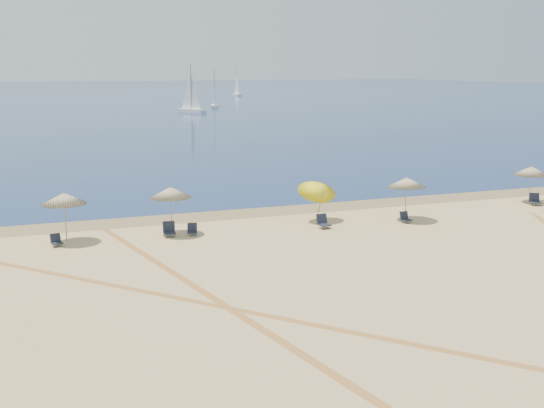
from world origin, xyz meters
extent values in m
plane|color=tan|center=(0.00, 0.00, 0.00)|extent=(160.00, 160.00, 0.00)
plane|color=#0C2151|center=(0.00, 225.00, 0.01)|extent=(500.00, 500.00, 0.00)
plane|color=olive|center=(0.00, 24.00, 0.00)|extent=(500.00, 500.00, 0.00)
cylinder|color=gray|center=(-10.67, 20.64, 1.17)|extent=(0.05, 0.05, 2.35)
cone|color=#FFF2CF|center=(-10.67, 20.64, 2.20)|extent=(2.21, 2.21, 0.55)
sphere|color=gray|center=(-10.67, 20.64, 2.50)|extent=(0.08, 0.08, 0.08)
cylinder|color=gray|center=(-5.40, 20.46, 1.18)|extent=(0.05, 0.07, 2.35)
cone|color=#FFF2CF|center=(-5.40, 20.45, 2.20)|extent=(2.14, 2.15, 0.57)
sphere|color=gray|center=(-5.40, 20.45, 2.50)|extent=(0.08, 0.08, 0.08)
cylinder|color=gray|center=(2.91, 20.18, 1.02)|extent=(0.05, 0.99, 2.07)
cone|color=yellow|center=(2.91, 20.59, 1.91)|extent=(2.16, 2.19, 1.40)
sphere|color=gray|center=(2.91, 20.59, 2.21)|extent=(0.08, 0.08, 0.08)
cylinder|color=gray|center=(7.83, 19.30, 1.15)|extent=(0.05, 0.17, 2.31)
cone|color=#FFF2CF|center=(7.83, 19.25, 2.16)|extent=(2.27, 2.29, 0.66)
sphere|color=gray|center=(7.83, 19.25, 2.46)|extent=(0.08, 0.08, 0.08)
cylinder|color=gray|center=(17.96, 20.91, 1.10)|extent=(0.05, 0.05, 2.20)
cone|color=#FFF2CF|center=(17.96, 20.91, 2.05)|extent=(2.20, 2.20, 0.55)
sphere|color=gray|center=(17.96, 20.91, 2.35)|extent=(0.08, 0.08, 0.08)
cube|color=black|center=(-11.14, 19.83, 0.16)|extent=(0.60, 0.60, 0.04)
cube|color=black|center=(-11.21, 20.06, 0.38)|extent=(0.52, 0.30, 0.44)
cylinder|color=#A5A5AD|center=(-11.33, 19.60, 0.08)|extent=(0.02, 0.02, 0.16)
cylinder|color=#A5A5AD|center=(-10.95, 19.70, 0.08)|extent=(0.02, 0.02, 0.16)
cube|color=black|center=(-5.64, 19.87, 0.20)|extent=(0.67, 0.67, 0.06)
cube|color=black|center=(-5.61, 20.17, 0.47)|extent=(0.63, 0.28, 0.55)
cylinder|color=#A5A5AD|center=(-5.88, 19.67, 0.10)|extent=(0.03, 0.03, 0.20)
cylinder|color=#A5A5AD|center=(-5.39, 19.62, 0.10)|extent=(0.03, 0.03, 0.20)
cube|color=black|center=(-4.49, 19.72, 0.16)|extent=(0.61, 0.61, 0.05)
cube|color=black|center=(-4.43, 19.96, 0.38)|extent=(0.53, 0.30, 0.45)
cylinder|color=#A5A5AD|center=(-4.68, 19.58, 0.08)|extent=(0.02, 0.02, 0.16)
cylinder|color=#A5A5AD|center=(-4.29, 19.49, 0.08)|extent=(0.02, 0.02, 0.16)
cube|color=black|center=(2.60, 18.86, 0.20)|extent=(0.66, 0.66, 0.06)
cube|color=black|center=(2.58, 19.16, 0.47)|extent=(0.63, 0.28, 0.55)
cylinder|color=#A5A5AD|center=(2.36, 18.62, 0.10)|extent=(0.03, 0.03, 0.20)
cylinder|color=#A5A5AD|center=(2.85, 18.66, 0.10)|extent=(0.03, 0.03, 0.20)
cube|color=black|center=(7.45, 18.50, 0.16)|extent=(0.53, 0.53, 0.05)
cube|color=black|center=(7.44, 18.75, 0.38)|extent=(0.51, 0.21, 0.45)
cylinder|color=#A5A5AD|center=(7.25, 18.31, 0.08)|extent=(0.02, 0.02, 0.16)
cylinder|color=#A5A5AD|center=(7.66, 18.33, 0.08)|extent=(0.02, 0.02, 0.16)
cube|color=black|center=(17.60, 19.92, 0.20)|extent=(0.81, 0.81, 0.06)
cube|color=black|center=(17.73, 20.19, 0.47)|extent=(0.65, 0.45, 0.55)
cylinder|color=#A5A5AD|center=(17.38, 19.79, 0.10)|extent=(0.03, 0.03, 0.20)
cylinder|color=#A5A5AD|center=(17.83, 19.60, 0.10)|extent=(0.03, 0.03, 0.20)
cube|color=white|center=(15.66, 112.12, 0.35)|extent=(4.85, 6.04, 0.68)
cylinder|color=gray|center=(15.66, 112.12, 4.77)|extent=(0.14, 0.14, 9.08)
cube|color=white|center=(45.44, 182.85, 0.32)|extent=(1.64, 5.70, 0.62)
cylinder|color=gray|center=(45.44, 182.85, 4.32)|extent=(0.12, 0.12, 8.22)
cube|color=white|center=(23.80, 125.94, 0.32)|extent=(2.97, 5.82, 0.62)
cylinder|color=gray|center=(23.80, 125.94, 4.31)|extent=(0.12, 0.12, 8.21)
plane|color=tan|center=(-5.43, 8.92, 0.00)|extent=(33.70, 33.70, 0.00)
plane|color=tan|center=(-5.68, 9.99, 0.00)|extent=(33.70, 33.70, 0.00)
plane|color=tan|center=(-5.50, 9.13, 0.00)|extent=(39.58, 39.58, 0.00)
plane|color=tan|center=(-6.25, 9.93, 0.00)|extent=(39.58, 39.58, 0.00)
camera|label=1|loc=(-11.28, -12.25, 8.52)|focal=42.68mm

